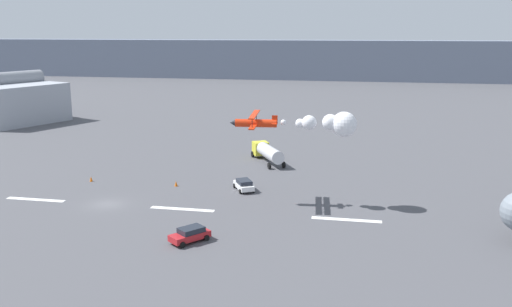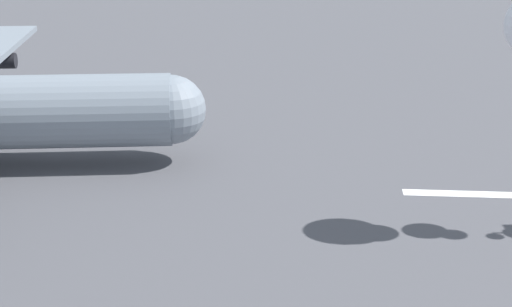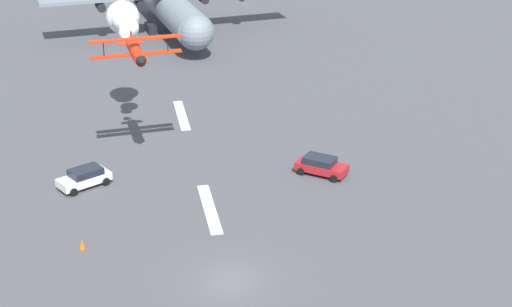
# 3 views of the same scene
# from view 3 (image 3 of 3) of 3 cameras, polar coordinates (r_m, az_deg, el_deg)

# --- Properties ---
(ground_plane) EXTENTS (440.00, 440.00, 0.00)m
(ground_plane) POSITION_cam_3_polar(r_m,az_deg,el_deg) (50.96, -1.84, -9.19)
(ground_plane) COLOR #4C4C51
(ground_plane) RESTS_ON ground
(runway_stripe_3) EXTENTS (8.00, 0.90, 0.01)m
(runway_stripe_3) POSITION_cam_3_polar(r_m,az_deg,el_deg) (59.37, -3.40, -4.03)
(runway_stripe_3) COLOR white
(runway_stripe_3) RESTS_ON ground
(runway_stripe_4) EXTENTS (8.00, 0.90, 0.01)m
(runway_stripe_4) POSITION_cam_3_polar(r_m,az_deg,el_deg) (77.22, -5.43, 2.80)
(runway_stripe_4) COLOR white
(runway_stripe_4) RESTS_ON ground
(cargo_transport_plane) EXTENTS (27.60, 33.79, 11.56)m
(cargo_transport_plane) POSITION_cam_3_polar(r_m,az_deg,el_deg) (103.81, -6.02, 10.41)
(cargo_transport_plane) COLOR gray
(cargo_transport_plane) RESTS_ON ground
(stunt_biplane_red) EXTENTS (15.45, 7.21, 3.04)m
(stunt_biplane_red) POSITION_cam_3_polar(r_m,az_deg,el_deg) (71.27, -9.58, 9.41)
(stunt_biplane_red) COLOR red
(followme_car_yellow) EXTENTS (4.02, 4.38, 1.52)m
(followme_car_yellow) POSITION_cam_3_polar(r_m,az_deg,el_deg) (64.50, 4.76, -0.86)
(followme_car_yellow) COLOR #B21E23
(followme_car_yellow) RESTS_ON ground
(airport_staff_sedan) EXTENTS (3.59, 4.48, 1.52)m
(airport_staff_sedan) POSITION_cam_3_polar(r_m,az_deg,el_deg) (63.73, -12.38, -1.70)
(airport_staff_sedan) COLOR white
(airport_staff_sedan) RESTS_ON ground
(traffic_cone_far) EXTENTS (0.44, 0.44, 0.75)m
(traffic_cone_far) POSITION_cam_3_polar(r_m,az_deg,el_deg) (55.33, -12.55, -6.44)
(traffic_cone_far) COLOR orange
(traffic_cone_far) RESTS_ON ground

